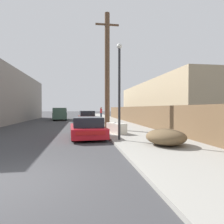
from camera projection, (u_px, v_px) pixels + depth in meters
name	position (u px, v px, depth m)	size (l,w,h in m)	color
ground_plane	(5.00, 186.00, 4.40)	(220.00, 220.00, 0.00)	#38383A
sidewalk_curb	(107.00, 120.00, 28.43)	(4.20, 63.00, 0.12)	gray
discarded_fridge	(116.00, 128.00, 12.81)	(1.13, 1.78, 0.68)	silver
parked_sports_car_red	(87.00, 128.00, 11.67)	(2.11, 4.31, 1.22)	red
car_parked_mid	(87.00, 117.00, 22.93)	(2.03, 4.64, 1.43)	#5B1E19
pickup_truck	(60.00, 114.00, 28.90)	(2.39, 5.69, 1.79)	#385647
utility_pole	(107.00, 70.00, 15.28)	(1.80, 0.38, 8.88)	brown
street_lamp	(119.00, 84.00, 10.07)	(0.26, 0.26, 4.87)	#232326
brush_pile	(166.00, 137.00, 8.72)	(1.71, 1.94, 0.71)	brown
wooden_fence	(136.00, 115.00, 20.35)	(0.08, 33.99, 1.78)	brown
building_right_house	(164.00, 102.00, 26.52)	(6.00, 22.76, 5.03)	tan
pedestrian	(101.00, 113.00, 30.93)	(0.34, 0.34, 1.80)	#282D42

